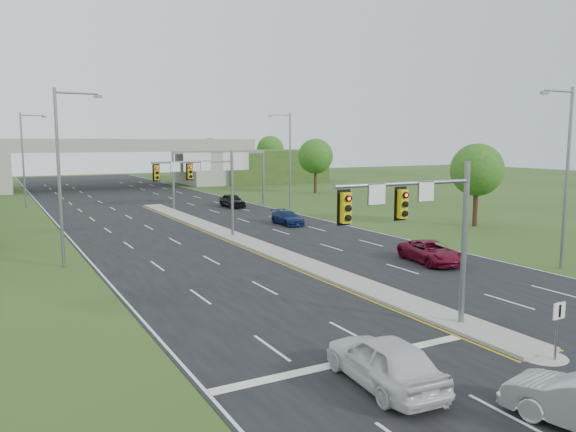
{
  "coord_description": "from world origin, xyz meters",
  "views": [
    {
      "loc": [
        -17.48,
        -16.8,
        7.85
      ],
      "look_at": [
        -0.4,
        14.78,
        3.0
      ],
      "focal_mm": 35.0,
      "sensor_mm": 36.0,
      "label": 1
    }
  ],
  "objects_px": {
    "car_far_b": "(287,218)",
    "sign_gantry": "(219,163)",
    "keep_right_sign": "(558,321)",
    "car_far_a": "(431,252)",
    "signal_mast_near": "(425,220)",
    "car_far_c": "(232,201)",
    "signal_mast_far": "(206,181)",
    "overpass": "(104,166)",
    "car_white": "(384,360)"
  },
  "relations": [
    {
      "from": "car_far_b",
      "to": "car_white",
      "type": "bearing_deg",
      "value": -111.8
    },
    {
      "from": "signal_mast_far",
      "to": "car_far_c",
      "type": "relative_size",
      "value": 1.5
    },
    {
      "from": "signal_mast_near",
      "to": "car_far_c",
      "type": "distance_m",
      "value": 45.57
    },
    {
      "from": "car_far_b",
      "to": "overpass",
      "type": "bearing_deg",
      "value": 99.54
    },
    {
      "from": "signal_mast_near",
      "to": "car_far_a",
      "type": "xyz_separation_m",
      "value": [
        9.73,
        10.06,
        -4.0
      ]
    },
    {
      "from": "signal_mast_near",
      "to": "car_far_a",
      "type": "distance_m",
      "value": 14.56
    },
    {
      "from": "signal_mast_near",
      "to": "keep_right_sign",
      "type": "bearing_deg",
      "value": -63.06
    },
    {
      "from": "car_far_a",
      "to": "car_far_c",
      "type": "bearing_deg",
      "value": 98.33
    },
    {
      "from": "car_far_c",
      "to": "overpass",
      "type": "bearing_deg",
      "value": 103.02
    },
    {
      "from": "car_white",
      "to": "keep_right_sign",
      "type": "bearing_deg",
      "value": 173.03
    },
    {
      "from": "car_white",
      "to": "car_far_b",
      "type": "bearing_deg",
      "value": -108.68
    },
    {
      "from": "signal_mast_near",
      "to": "sign_gantry",
      "type": "xyz_separation_m",
      "value": [
        8.95,
        44.99,
        0.51
      ]
    },
    {
      "from": "keep_right_sign",
      "to": "overpass",
      "type": "bearing_deg",
      "value": 90.0
    },
    {
      "from": "keep_right_sign",
      "to": "car_far_b",
      "type": "bearing_deg",
      "value": 77.83
    },
    {
      "from": "keep_right_sign",
      "to": "car_far_b",
      "type": "xyz_separation_m",
      "value": [
        7.23,
        33.52,
        -0.86
      ]
    },
    {
      "from": "keep_right_sign",
      "to": "overpass",
      "type": "distance_m",
      "value": 84.55
    },
    {
      "from": "sign_gantry",
      "to": "overpass",
      "type": "xyz_separation_m",
      "value": [
        -6.68,
        35.08,
        -1.69
      ]
    },
    {
      "from": "car_far_b",
      "to": "car_far_c",
      "type": "distance_m",
      "value": 15.18
    },
    {
      "from": "keep_right_sign",
      "to": "car_white",
      "type": "height_order",
      "value": "keep_right_sign"
    },
    {
      "from": "overpass",
      "to": "car_white",
      "type": "bearing_deg",
      "value": -94.54
    },
    {
      "from": "car_far_b",
      "to": "car_far_c",
      "type": "bearing_deg",
      "value": 88.56
    },
    {
      "from": "signal_mast_far",
      "to": "car_far_c",
      "type": "height_order",
      "value": "signal_mast_far"
    },
    {
      "from": "overpass",
      "to": "car_white",
      "type": "distance_m",
      "value": 83.48
    },
    {
      "from": "signal_mast_near",
      "to": "signal_mast_far",
      "type": "bearing_deg",
      "value": 90.0
    },
    {
      "from": "overpass",
      "to": "car_far_b",
      "type": "bearing_deg",
      "value": -81.93
    },
    {
      "from": "car_far_a",
      "to": "overpass",
      "type": "bearing_deg",
      "value": 105.31
    },
    {
      "from": "overpass",
      "to": "car_far_b",
      "type": "relative_size",
      "value": 18.2
    },
    {
      "from": "car_white",
      "to": "car_far_b",
      "type": "relative_size",
      "value": 1.13
    },
    {
      "from": "car_white",
      "to": "car_far_a",
      "type": "bearing_deg",
      "value": -132.34
    },
    {
      "from": "car_white",
      "to": "car_far_a",
      "type": "distance_m",
      "value": 19.27
    },
    {
      "from": "signal_mast_far",
      "to": "car_far_b",
      "type": "height_order",
      "value": "signal_mast_far"
    },
    {
      "from": "signal_mast_far",
      "to": "car_far_a",
      "type": "bearing_deg",
      "value": -56.91
    },
    {
      "from": "signal_mast_far",
      "to": "sign_gantry",
      "type": "bearing_deg",
      "value": 65.89
    },
    {
      "from": "sign_gantry",
      "to": "car_white",
      "type": "distance_m",
      "value": 50.09
    },
    {
      "from": "car_far_a",
      "to": "car_far_b",
      "type": "relative_size",
      "value": 1.16
    },
    {
      "from": "car_far_a",
      "to": "signal_mast_far",
      "type": "bearing_deg",
      "value": 132.3
    },
    {
      "from": "signal_mast_near",
      "to": "car_white",
      "type": "bearing_deg",
      "value": -144.48
    },
    {
      "from": "signal_mast_near",
      "to": "keep_right_sign",
      "type": "distance_m",
      "value": 5.94
    },
    {
      "from": "signal_mast_far",
      "to": "overpass",
      "type": "relative_size",
      "value": 0.09
    },
    {
      "from": "car_far_c",
      "to": "signal_mast_far",
      "type": "bearing_deg",
      "value": -117.65
    },
    {
      "from": "car_far_b",
      "to": "sign_gantry",
      "type": "bearing_deg",
      "value": 93.43
    },
    {
      "from": "car_far_a",
      "to": "car_far_b",
      "type": "bearing_deg",
      "value": 99.95
    },
    {
      "from": "signal_mast_near",
      "to": "signal_mast_far",
      "type": "relative_size",
      "value": 1.0
    },
    {
      "from": "overpass",
      "to": "car_far_c",
      "type": "bearing_deg",
      "value": -77.42
    },
    {
      "from": "keep_right_sign",
      "to": "overpass",
      "type": "height_order",
      "value": "overpass"
    },
    {
      "from": "signal_mast_far",
      "to": "overpass",
      "type": "height_order",
      "value": "overpass"
    },
    {
      "from": "sign_gantry",
      "to": "overpass",
      "type": "height_order",
      "value": "overpass"
    },
    {
      "from": "sign_gantry",
      "to": "car_far_a",
      "type": "relative_size",
      "value": 2.27
    },
    {
      "from": "signal_mast_near",
      "to": "signal_mast_far",
      "type": "height_order",
      "value": "same"
    },
    {
      "from": "keep_right_sign",
      "to": "car_white",
      "type": "xyz_separation_m",
      "value": [
        -6.61,
        1.35,
        -0.65
      ]
    }
  ]
}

